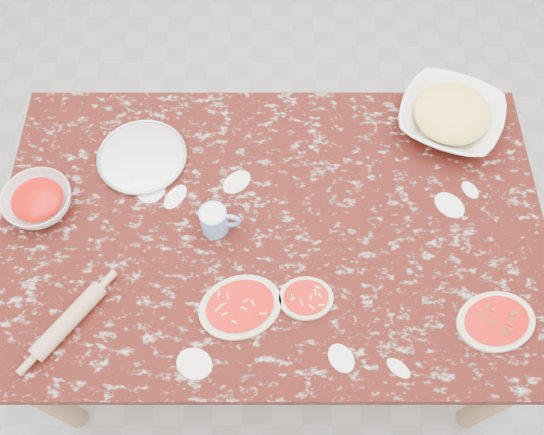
{
  "coord_description": "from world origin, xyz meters",
  "views": [
    {
      "loc": [
        -0.0,
        -0.78,
        2.25
      ],
      "look_at": [
        0.0,
        0.0,
        0.8
      ],
      "focal_mm": 38.22,
      "sensor_mm": 36.0,
      "label": 1
    }
  ],
  "objects_px": {
    "worktable": "(272,238)",
    "pizza_tray": "(142,157)",
    "rolling_pin": "(69,321)",
    "cheese_bowl": "(450,118)",
    "flour_mug": "(215,220)",
    "sauce_bowl": "(39,202)"
  },
  "relations": [
    {
      "from": "cheese_bowl",
      "to": "rolling_pin",
      "type": "relative_size",
      "value": 1.33
    },
    {
      "from": "pizza_tray",
      "to": "rolling_pin",
      "type": "relative_size",
      "value": 1.15
    },
    {
      "from": "worktable",
      "to": "cheese_bowl",
      "type": "relative_size",
      "value": 5.05
    },
    {
      "from": "rolling_pin",
      "to": "pizza_tray",
      "type": "bearing_deg",
      "value": 75.75
    },
    {
      "from": "worktable",
      "to": "pizza_tray",
      "type": "relative_size",
      "value": 5.87
    },
    {
      "from": "pizza_tray",
      "to": "rolling_pin",
      "type": "bearing_deg",
      "value": -104.25
    },
    {
      "from": "cheese_bowl",
      "to": "flour_mug",
      "type": "relative_size",
      "value": 2.72
    },
    {
      "from": "flour_mug",
      "to": "rolling_pin",
      "type": "distance_m",
      "value": 0.47
    },
    {
      "from": "worktable",
      "to": "pizza_tray",
      "type": "xyz_separation_m",
      "value": [
        -0.4,
        0.24,
        0.09
      ]
    },
    {
      "from": "worktable",
      "to": "flour_mug",
      "type": "distance_m",
      "value": 0.21
    },
    {
      "from": "worktable",
      "to": "pizza_tray",
      "type": "bearing_deg",
      "value": 149.68
    },
    {
      "from": "pizza_tray",
      "to": "cheese_bowl",
      "type": "distance_m",
      "value": 0.98
    },
    {
      "from": "pizza_tray",
      "to": "rolling_pin",
      "type": "height_order",
      "value": "rolling_pin"
    },
    {
      "from": "pizza_tray",
      "to": "cheese_bowl",
      "type": "height_order",
      "value": "cheese_bowl"
    },
    {
      "from": "worktable",
      "to": "cheese_bowl",
      "type": "height_order",
      "value": "cheese_bowl"
    },
    {
      "from": "sauce_bowl",
      "to": "cheese_bowl",
      "type": "xyz_separation_m",
      "value": [
        1.25,
        0.3,
        0.01
      ]
    },
    {
      "from": "worktable",
      "to": "flour_mug",
      "type": "xyz_separation_m",
      "value": [
        -0.16,
        -0.01,
        0.13
      ]
    },
    {
      "from": "worktable",
      "to": "flour_mug",
      "type": "height_order",
      "value": "flour_mug"
    },
    {
      "from": "pizza_tray",
      "to": "flour_mug",
      "type": "relative_size",
      "value": 2.34
    },
    {
      "from": "sauce_bowl",
      "to": "flour_mug",
      "type": "xyz_separation_m",
      "value": [
        0.52,
        -0.07,
        0.02
      ]
    },
    {
      "from": "worktable",
      "to": "rolling_pin",
      "type": "distance_m",
      "value": 0.62
    },
    {
      "from": "worktable",
      "to": "rolling_pin",
      "type": "bearing_deg",
      "value": -151.21
    }
  ]
}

